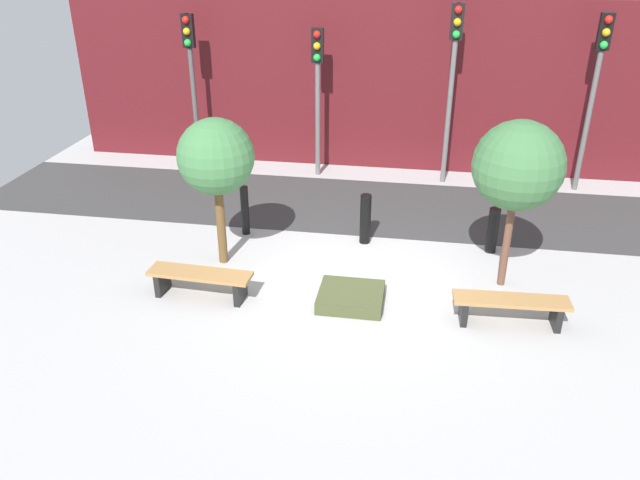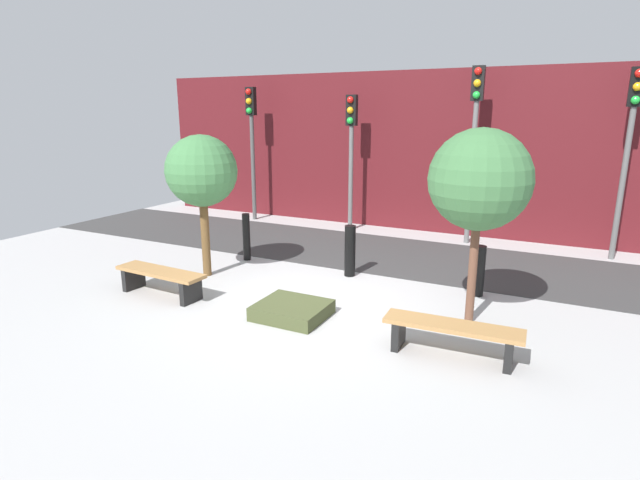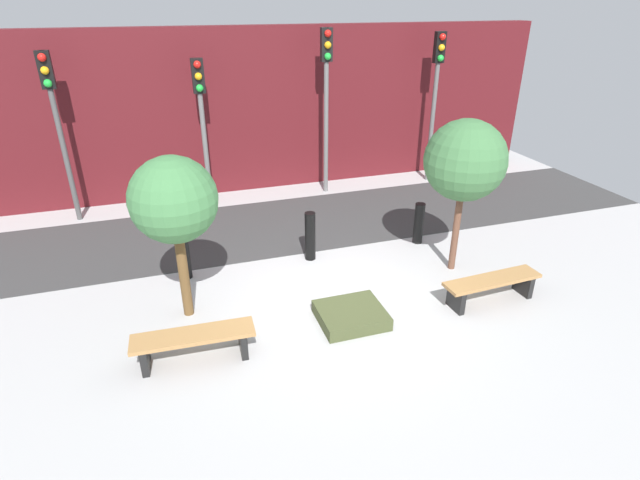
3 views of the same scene
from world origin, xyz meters
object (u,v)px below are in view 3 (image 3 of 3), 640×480
at_px(traffic_light_west, 54,108).
at_px(bench_left, 194,341).
at_px(bollard_far_left, 185,253).
at_px(bollard_left, 310,236).
at_px(traffic_light_mid_east, 326,84).
at_px(bench_right, 492,285).
at_px(tree_behind_left_bench, 174,201).
at_px(traffic_light_mid_west, 201,107).
at_px(traffic_light_east, 436,82).
at_px(bollard_center, 419,223).
at_px(tree_behind_right_bench, 465,161).
at_px(planter_bed, 351,315).

bearing_deg(traffic_light_west, bench_left, -70.56).
xyz_separation_m(bench_left, bollard_far_left, (0.09, 2.49, 0.18)).
bearing_deg(bench_left, bollard_left, 47.32).
bearing_deg(traffic_light_mid_east, traffic_light_west, -179.99).
distance_m(bench_right, tree_behind_left_bench, 5.50).
bearing_deg(traffic_light_mid_west, traffic_light_east, 0.01).
relative_size(bollard_center, traffic_light_mid_west, 0.25).
bearing_deg(tree_behind_right_bench, traffic_light_mid_west, 130.04).
bearing_deg(tree_behind_left_bench, traffic_light_mid_east, 49.96).
bearing_deg(tree_behind_right_bench, bollard_center, 94.22).
relative_size(tree_behind_right_bench, traffic_light_mid_west, 0.82).
bearing_deg(bollard_far_left, tree_behind_right_bench, -13.99).
distance_m(bench_left, bench_right, 5.07).
bearing_deg(traffic_light_west, planter_bed, -51.62).
distance_m(traffic_light_mid_west, traffic_light_mid_east, 3.16).
bearing_deg(bench_right, bollard_far_left, 150.60).
xyz_separation_m(bench_right, traffic_light_west, (-7.24, 6.13, 2.31)).
distance_m(bollard_center, traffic_light_west, 8.31).
bearing_deg(bollard_center, traffic_light_mid_east, 103.54).
xyz_separation_m(bollard_far_left, traffic_light_east, (7.14, 3.64, 2.25)).
distance_m(bench_left, bollard_far_left, 2.50).
bearing_deg(traffic_light_mid_east, bollard_left, -113.28).
relative_size(planter_bed, tree_behind_left_bench, 0.39).
distance_m(tree_behind_left_bench, tree_behind_right_bench, 5.07).
height_order(planter_bed, bollard_center, bollard_center).
xyz_separation_m(bollard_far_left, bollard_center, (4.89, 0.00, -0.06)).
bearing_deg(traffic_light_mid_west, planter_bed, -75.21).
distance_m(bollard_far_left, bollard_left, 2.44).
height_order(bollard_center, traffic_light_mid_west, traffic_light_mid_west).
height_order(bollard_left, bollard_center, bollard_left).
distance_m(tree_behind_left_bench, bollard_center, 5.37).
distance_m(planter_bed, traffic_light_west, 7.98).
relative_size(tree_behind_right_bench, traffic_light_east, 0.73).
relative_size(bench_left, traffic_light_mid_east, 0.43).
relative_size(traffic_light_west, traffic_light_mid_east, 0.92).
bearing_deg(bollard_far_left, traffic_light_mid_east, 42.24).
distance_m(planter_bed, tree_behind_left_bench, 3.36).
bearing_deg(traffic_light_mid_west, bench_left, -98.98).
relative_size(bollard_center, traffic_light_west, 0.24).
bearing_deg(planter_bed, traffic_light_mid_east, 75.21).
relative_size(bench_right, bollard_center, 2.00).
relative_size(bench_left, bench_right, 0.99).
height_order(bench_right, bollard_center, bollard_center).
distance_m(bollard_far_left, traffic_light_west, 4.78).
bearing_deg(traffic_light_mid_east, tree_behind_right_bench, -78.78).
distance_m(bench_right, bollard_center, 2.50).
xyz_separation_m(tree_behind_left_bench, tree_behind_right_bench, (5.07, -0.00, 0.14)).
height_order(bench_left, bollard_far_left, bollard_far_left).
bearing_deg(bollard_far_left, bollard_left, 0.00).
height_order(tree_behind_left_bench, traffic_light_mid_west, traffic_light_mid_west).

